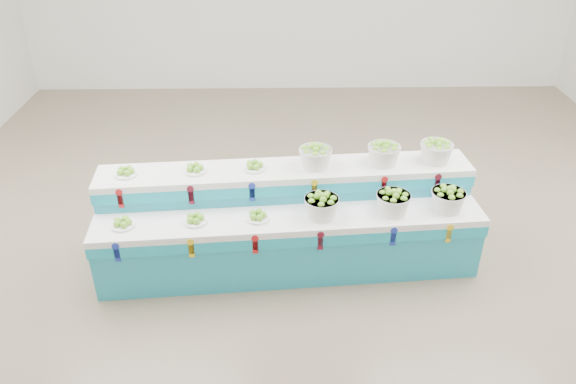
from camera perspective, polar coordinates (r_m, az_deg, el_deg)
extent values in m
plane|color=#72614F|center=(6.50, 2.72, -4.76)|extent=(10.00, 10.00, 0.00)
cylinder|color=white|center=(5.63, -16.60, -3.00)|extent=(0.25, 0.25, 0.09)
cylinder|color=white|center=(5.53, -9.51, -2.70)|extent=(0.25, 0.25, 0.09)
cylinder|color=white|center=(5.51, -3.14, -2.39)|extent=(0.25, 0.25, 0.09)
cylinder|color=white|center=(5.89, -16.31, 2.06)|extent=(0.25, 0.25, 0.09)
cylinder|color=white|center=(5.80, -9.54, 2.44)|extent=(0.25, 0.25, 0.09)
cylinder|color=white|center=(5.78, -3.47, 2.75)|extent=(0.25, 0.25, 0.09)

